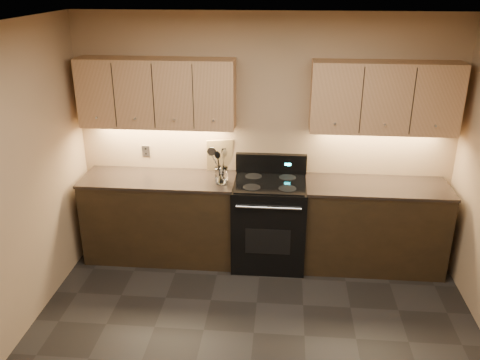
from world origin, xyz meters
name	(u,v)px	position (x,y,z in m)	size (l,w,h in m)	color
ceiling	(253,32)	(0.00, 0.00, 2.60)	(4.00, 4.00, 0.00)	silver
wall_back	(264,138)	(0.00, 2.00, 1.30)	(4.00, 0.04, 2.60)	tan
counter_left	(161,217)	(-1.10, 1.70, 0.47)	(1.62, 0.62, 0.93)	black
counter_right	(373,226)	(1.18, 1.70, 0.47)	(1.46, 0.62, 0.93)	black
stove	(269,221)	(0.08, 1.68, 0.48)	(0.76, 0.68, 1.14)	black
upper_cab_left	(157,93)	(-1.10, 1.85, 1.80)	(1.60, 0.30, 0.70)	tan
upper_cab_right	(385,98)	(1.18, 1.85, 1.80)	(1.44, 0.30, 0.70)	tan
outlet_plate	(146,151)	(-1.30, 1.99, 1.12)	(0.09, 0.01, 0.12)	#B2B5BA
utensil_crock	(221,176)	(-0.42, 1.63, 1.01)	(0.17, 0.17, 0.17)	white
cutting_board	(220,155)	(-0.48, 1.97, 1.11)	(0.28, 0.02, 0.36)	tan
wooden_spoon	(219,166)	(-0.44, 1.62, 1.12)	(0.06, 0.06, 0.34)	tan
black_spoon	(221,165)	(-0.42, 1.63, 1.12)	(0.06, 0.06, 0.35)	black
black_turner	(222,165)	(-0.41, 1.61, 1.13)	(0.08, 0.08, 0.36)	black
steel_spatula	(225,164)	(-0.38, 1.64, 1.13)	(0.08, 0.08, 0.38)	silver
steel_skimmer	(224,165)	(-0.39, 1.61, 1.13)	(0.09, 0.09, 0.38)	silver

